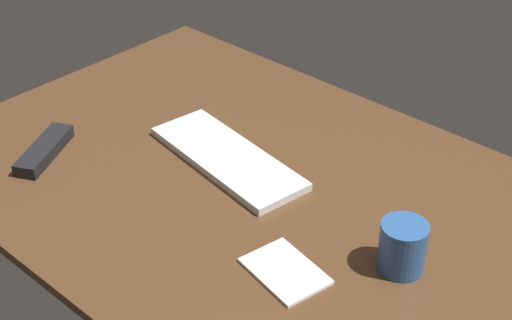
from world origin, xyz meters
The scene contains 5 objects.
desk centered at (0.00, 0.00, 1.00)cm, with size 140.00×84.00×2.00cm, color #4C301C.
keyboard centered at (-15.99, 2.65, 2.80)cm, with size 35.68×12.84×1.61cm, color silver.
tv_remote centered at (-44.36, -20.54, 3.30)cm, with size 16.96×4.68×2.59cm, color black.
coffee_mug centered at (26.76, -0.74, 6.38)cm, with size 7.79×7.79×8.77cm, color #28518C.
notepad centered at (13.65, -14.39, 2.30)cm, with size 13.57×9.42×0.61cm, color white.
Camera 1 is at (73.53, -86.96, 86.78)cm, focal length 54.01 mm.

